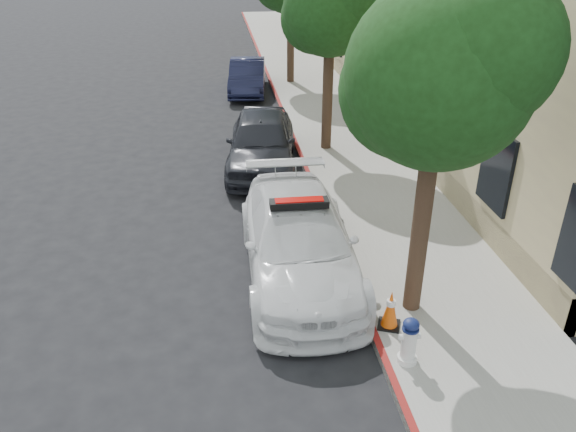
% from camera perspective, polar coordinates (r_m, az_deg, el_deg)
% --- Properties ---
extents(ground, '(120.00, 120.00, 0.00)m').
position_cam_1_polar(ground, '(11.54, -4.72, -4.90)').
color(ground, black).
rests_on(ground, ground).
extents(sidewalk, '(3.20, 50.00, 0.15)m').
position_cam_1_polar(sidewalk, '(21.03, 3.66, 10.73)').
color(sidewalk, gray).
rests_on(sidewalk, ground).
extents(curb_strip, '(0.12, 50.00, 0.15)m').
position_cam_1_polar(curb_strip, '(20.80, -0.58, 10.59)').
color(curb_strip, maroon).
rests_on(curb_strip, ground).
extents(tree_near, '(2.92, 2.82, 5.62)m').
position_cam_1_polar(tree_near, '(8.59, 15.42, 13.77)').
color(tree_near, black).
rests_on(tree_near, sidewalk).
extents(tree_mid, '(2.77, 2.64, 5.43)m').
position_cam_1_polar(tree_mid, '(16.18, 4.45, 20.39)').
color(tree_mid, black).
rests_on(tree_mid, sidewalk).
extents(police_car, '(2.19, 5.20, 1.65)m').
position_cam_1_polar(police_car, '(10.82, 1.10, -2.55)').
color(police_car, white).
rests_on(police_car, ground).
extents(parked_car_mid, '(2.40, 4.78, 1.56)m').
position_cam_1_polar(parked_car_mid, '(15.76, -2.70, 7.58)').
color(parked_car_mid, black).
rests_on(parked_car_mid, ground).
extents(parked_car_far, '(1.78, 4.07, 1.30)m').
position_cam_1_polar(parked_car_far, '(23.43, -4.15, 13.95)').
color(parked_car_far, black).
rests_on(parked_car_far, ground).
extents(fire_hydrant, '(0.33, 0.31, 0.81)m').
position_cam_1_polar(fire_hydrant, '(8.94, 12.20, -12.33)').
color(fire_hydrant, silver).
rests_on(fire_hydrant, sidewalk).
extents(traffic_cone, '(0.47, 0.47, 0.70)m').
position_cam_1_polar(traffic_cone, '(9.61, 10.37, -9.29)').
color(traffic_cone, black).
rests_on(traffic_cone, sidewalk).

